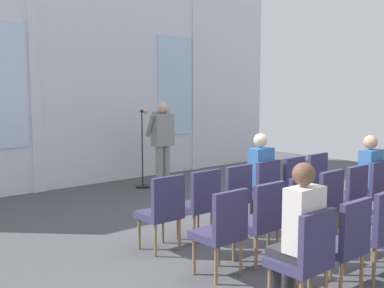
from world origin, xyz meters
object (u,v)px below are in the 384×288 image
(chair_r1_c4, at_px, (349,194))
(audience_r2_c0, at_px, (299,229))
(chair_r2_c0, at_px, (306,255))
(chair_r2_c2, at_px, (376,228))
(chair_r1_c5, at_px, (372,188))
(chair_r1_c3, at_px, (323,201))
(chair_r0_c2, at_px, (233,194))
(chair_r1_c2, at_px, (294,209))
(mic_stand, at_px, (143,171))
(chair_r1_c0, at_px, (223,228))
(audience_r1_c5, at_px, (367,174))
(audience_r0_c3, at_px, (258,173))
(chair_r0_c1, at_px, (200,201))
(chair_r0_c3, at_px, (262,188))
(chair_r0_c0, at_px, (163,208))
(speaker, at_px, (162,138))
(chair_r2_c1, at_px, (344,240))
(chair_r0_c4, at_px, (288,183))
(chair_r0_c5, at_px, (311,178))
(chair_r1_c1, at_px, (261,217))

(chair_r1_c4, distance_m, audience_r2_c0, 2.59)
(chair_r2_c0, height_order, chair_r2_c2, same)
(chair_r1_c5, bearing_deg, chair_r1_c3, 180.00)
(chair_r0_c2, bearing_deg, chair_r1_c2, -90.00)
(mic_stand, height_order, chair_r1_c0, mic_stand)
(audience_r1_c5, bearing_deg, audience_r0_c3, 139.12)
(chair_r0_c1, bearing_deg, chair_r0_c3, 0.00)
(chair_r0_c1, xyz_separation_m, audience_r1_c5, (2.39, -0.95, 0.19))
(chair_r0_c2, bearing_deg, chair_r0_c0, 180.00)
(speaker, height_order, chair_r0_c2, speaker)
(mic_stand, bearing_deg, chair_r1_c3, -91.54)
(mic_stand, xyz_separation_m, chair_r1_c5, (1.08, -4.27, 0.20))
(chair_r1_c2, distance_m, chair_r2_c1, 1.20)
(chair_r0_c4, distance_m, chair_r1_c4, 1.04)
(mic_stand, height_order, chair_r2_c0, mic_stand)
(speaker, relative_size, chair_r0_c4, 1.82)
(chair_r0_c3, bearing_deg, chair_r1_c0, -149.98)
(chair_r1_c2, bearing_deg, chair_r2_c2, -90.00)
(chair_r0_c5, height_order, chair_r1_c0, same)
(chair_r0_c3, relative_size, audience_r1_c5, 0.72)
(speaker, relative_size, chair_r1_c4, 1.82)
(audience_r1_c5, bearing_deg, chair_r1_c2, -177.37)
(mic_stand, relative_size, chair_r0_c0, 1.65)
(chair_r1_c4, bearing_deg, chair_r0_c5, 60.02)
(chair_r0_c3, bearing_deg, chair_r1_c5, -40.91)
(chair_r0_c4, bearing_deg, chair_r0_c5, 0.00)
(audience_r2_c0, bearing_deg, chair_r2_c0, -90.00)
(speaker, height_order, chair_r0_c4, speaker)
(chair_r0_c1, height_order, chair_r2_c0, same)
(speaker, height_order, audience_r0_c3, speaker)
(chair_r1_c0, bearing_deg, chair_r1_c4, 0.00)
(chair_r1_c2, bearing_deg, chair_r1_c3, 0.00)
(chair_r2_c1, bearing_deg, chair_r1_c1, 90.00)
(chair_r0_c5, xyz_separation_m, chair_r1_c0, (-2.99, -1.04, 0.00))
(chair_r0_c4, relative_size, chair_r2_c1, 1.00)
(chair_r0_c3, xyz_separation_m, chair_r1_c1, (-1.20, -1.04, 0.00))
(chair_r2_c0, distance_m, audience_r2_c0, 0.22)
(chair_r0_c1, bearing_deg, chair_r1_c5, -23.43)
(chair_r0_c0, xyz_separation_m, chair_r2_c0, (0.00, -2.07, 0.00))
(chair_r1_c5, height_order, chair_r2_c2, same)
(chair_r1_c4, bearing_deg, chair_r1_c0, 180.00)
(speaker, bearing_deg, audience_r1_c5, -78.64)
(chair_r0_c3, relative_size, chair_r1_c3, 1.00)
(audience_r2_c0, bearing_deg, audience_r0_c3, 49.13)
(chair_r0_c2, bearing_deg, chair_r0_c5, 0.00)
(chair_r0_c5, xyz_separation_m, chair_r1_c1, (-2.39, -1.04, 0.00))
(mic_stand, relative_size, chair_r1_c4, 1.65)
(chair_r1_c2, xyz_separation_m, chair_r2_c1, (-0.60, -1.04, 0.00))
(chair_r0_c1, bearing_deg, chair_r0_c0, 180.00)
(chair_r0_c0, xyz_separation_m, chair_r1_c4, (2.39, -1.04, 0.00))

